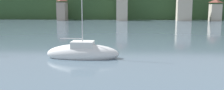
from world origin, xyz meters
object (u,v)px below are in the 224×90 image
object	(u,v)px
shore_building_west	(62,10)
shore_building_eastcentral	(215,10)
shore_building_westcentral	(122,7)
sailboat_mid_7	(83,53)
shore_building_central	(184,7)

from	to	relation	value
shore_building_west	shore_building_eastcentral	world-z (taller)	shore_building_west
shore_building_westcentral	sailboat_mid_7	distance (m)	71.84
shore_building_eastcentral	sailboat_mid_7	xyz separation A→B (m)	(-38.68, -71.08, -3.32)
sailboat_mid_7	shore_building_west	bearing A→B (deg)	106.04
shore_building_westcentral	shore_building_central	bearing A→B (deg)	-1.52
shore_building_west	shore_building_central	bearing A→B (deg)	-1.18
shore_building_central	shore_building_eastcentral	size ratio (longest dim) A/B	1.33
shore_building_west	shore_building_central	xyz separation A→B (m)	(46.94, -0.97, 1.07)
shore_building_west	shore_building_central	size ratio (longest dim) A/B	0.80
shore_building_westcentral	sailboat_mid_7	world-z (taller)	shore_building_westcentral
shore_building_west	shore_building_westcentral	xyz separation A→B (m)	(23.47, -0.35, 1.18)
sailboat_mid_7	shore_building_eastcentral	bearing A→B (deg)	61.95
shore_building_eastcentral	shore_building_central	bearing A→B (deg)	-179.54
shore_building_eastcentral	shore_building_westcentral	bearing A→B (deg)	179.14
shore_building_west	shore_building_eastcentral	xyz separation A→B (m)	(58.68, -0.87, -0.23)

